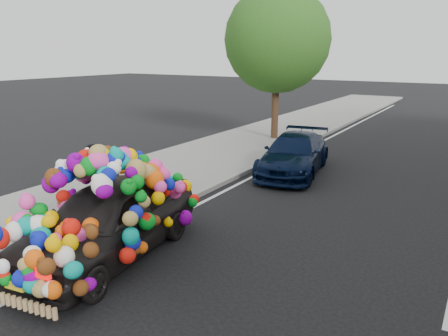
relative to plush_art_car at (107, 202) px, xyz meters
The scene contains 6 objects.
ground 2.69m from the plush_art_car, 43.49° to the left, with size 100.00×100.00×0.00m, color black.
sidewalk 3.18m from the plush_art_car, 145.67° to the left, with size 4.00×60.00×0.12m, color gray.
kerb 2.04m from the plush_art_car, 107.86° to the left, with size 0.15×60.00×0.13m, color gray.
tree_near_sidewalk 11.77m from the plush_art_car, 100.12° to the left, with size 4.20×4.20×6.13m.
plush_art_car is the anchor object (origin of this frame).
navy_sedan 6.99m from the plush_art_car, 84.79° to the left, with size 1.63×4.01×1.16m, color black.
Camera 1 is at (3.69, -6.79, 3.56)m, focal length 35.00 mm.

